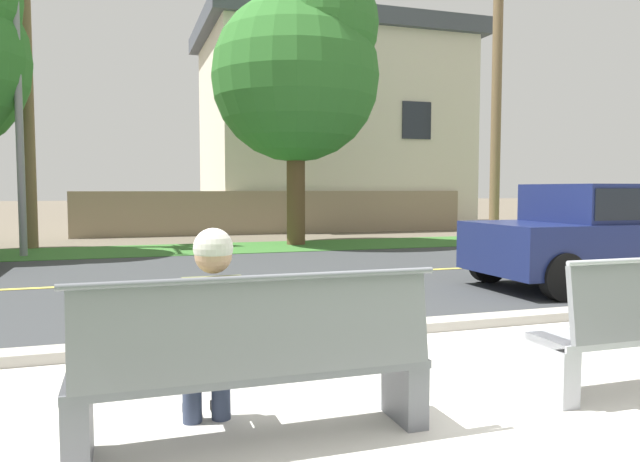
% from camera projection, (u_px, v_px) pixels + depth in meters
% --- Properties ---
extents(ground_plane, '(140.00, 140.00, 0.00)m').
position_uv_depth(ground_plane, '(248.00, 267.00, 11.35)').
color(ground_plane, '#665B4C').
extents(sidewalk_pavement, '(44.00, 3.60, 0.01)m').
position_uv_depth(sidewalk_pavement, '(465.00, 401.00, 4.15)').
color(sidewalk_pavement, beige).
rests_on(sidewalk_pavement, ground_plane).
extents(curb_edge, '(44.00, 0.30, 0.11)m').
position_uv_depth(curb_edge, '(360.00, 331.00, 5.99)').
color(curb_edge, '#ADA89E').
rests_on(curb_edge, ground_plane).
extents(street_asphalt, '(52.00, 8.00, 0.01)m').
position_uv_depth(street_asphalt, '(266.00, 278.00, 9.93)').
color(street_asphalt, '#383A3D').
rests_on(street_asphalt, ground_plane).
extents(road_centre_line, '(48.00, 0.14, 0.01)m').
position_uv_depth(road_centre_line, '(266.00, 277.00, 9.93)').
color(road_centre_line, '#E0CC4C').
rests_on(road_centre_line, ground_plane).
extents(far_verge_grass, '(48.00, 2.80, 0.02)m').
position_uv_depth(far_verge_grass, '(218.00, 248.00, 14.79)').
color(far_verge_grass, '#38702D').
rests_on(far_verge_grass, ground_plane).
extents(bench_left, '(2.05, 0.48, 1.01)m').
position_uv_depth(bench_left, '(257.00, 367.00, 3.40)').
color(bench_left, slate).
rests_on(bench_left, ground_plane).
extents(seated_person_olive, '(0.52, 0.68, 1.25)m').
position_uv_depth(seated_person_olive, '(212.00, 326.00, 3.48)').
color(seated_person_olive, '#333D56').
rests_on(seated_person_olive, ground_plane).
extents(car_navy_far, '(4.30, 1.86, 1.54)m').
position_uv_depth(car_navy_far, '(612.00, 230.00, 9.10)').
color(car_navy_far, navy).
rests_on(car_navy_far, ground_plane).
extents(streetlamp, '(0.24, 2.10, 6.55)m').
position_uv_depth(streetlamp, '(19.00, 82.00, 13.02)').
color(streetlamp, gray).
rests_on(streetlamp, ground_plane).
extents(shade_tree_centre, '(4.34, 4.34, 7.16)m').
position_uv_depth(shade_tree_centre, '(302.00, 65.00, 15.46)').
color(shade_tree_centre, brown).
rests_on(shade_tree_centre, ground_plane).
extents(garden_wall, '(13.00, 0.36, 1.40)m').
position_uv_depth(garden_wall, '(281.00, 212.00, 19.77)').
color(garden_wall, gray).
rests_on(garden_wall, ground_plane).
extents(house_across_street, '(10.04, 6.91, 7.63)m').
position_uv_depth(house_across_street, '(330.00, 128.00, 23.46)').
color(house_across_street, beige).
rests_on(house_across_street, ground_plane).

